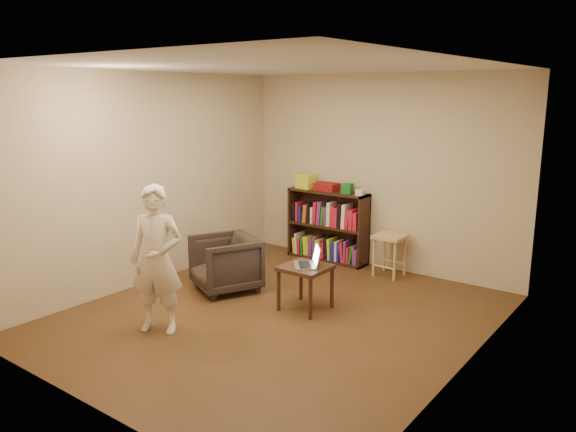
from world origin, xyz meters
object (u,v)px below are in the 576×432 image
Objects in this scene: armchair at (225,263)px; laptop at (310,261)px; side_table at (306,273)px; stool at (390,243)px; bookshelf at (328,230)px; person at (157,260)px.

laptop is at bearing 30.29° from armchair.
stool is at bearing 82.68° from side_table.
stool reaches higher than side_table.
bookshelf is 1.93m from side_table.
stool is 1.61m from laptop.
side_table is 1.62m from person.
stool is at bearing 77.48° from armchair.
armchair is 1.37m from person.
person is at bearing -109.66° from stool.
stool is 0.74× the size of armchair.
person reaches higher than side_table.
person is at bearing -122.29° from side_table.
armchair reaches higher than side_table.
bookshelf is 1.04m from stool.
bookshelf reaches higher than side_table.
bookshelf is 0.81× the size of person.
bookshelf is 2.41× the size of side_table.
person is (-0.85, -1.34, 0.33)m from side_table.
person reaches higher than stool.
person reaches higher than laptop.
side_table is 0.34× the size of person.
person reaches higher than bookshelf.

